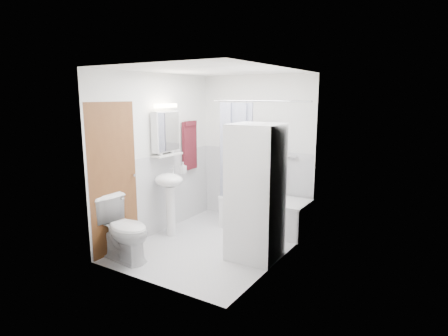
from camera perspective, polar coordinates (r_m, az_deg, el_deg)
The scene contains 20 objects.
floor at distance 5.42m, azimuth -1.61°, elevation -11.54°, with size 2.60×2.60×0.00m, color silver.
room_walls at distance 5.04m, azimuth -1.70°, elevation 4.27°, with size 2.60×2.60×2.60m.
wainscot at distance 5.46m, azimuth 0.04°, elevation -4.70°, with size 1.98×2.58×2.58m.
door at distance 5.30m, azimuth -13.62°, elevation -1.05°, with size 0.05×2.00×2.00m.
bathtub at distance 5.91m, azimuth 6.28°, elevation -6.74°, with size 1.34×0.64×0.52m.
tub_spout at distance 5.99m, azimuth 9.47°, elevation -1.12°, with size 0.04×0.04×0.12m, color silver.
curtain_rod at distance 5.40m, azimuth 5.47°, elevation 10.13°, with size 0.02×0.02×1.52m, color silver.
shower_curtain at distance 5.64m, azimuth 1.80°, elevation 2.57°, with size 0.55×0.02×1.45m.
sink at distance 5.60m, azimuth -8.32°, elevation -3.31°, with size 0.44×0.37×1.04m.
medicine_cabinet at distance 5.65m, azimuth -8.87°, elevation 5.68°, with size 0.13×0.50×0.71m.
shelf at distance 5.69m, azimuth -8.65°, elevation 2.00°, with size 0.18×0.54×0.03m, color silver.
shower_caddy at distance 5.90m, azimuth 9.98°, elevation 1.80°, with size 0.22×0.06×0.02m, color silver.
towel at distance 6.19m, azimuth -5.26°, elevation 3.59°, with size 0.07×0.34×0.81m.
washer_dryer at distance 4.78m, azimuth 4.81°, elevation -3.69°, with size 0.66×0.65×1.74m.
toilet at distance 5.00m, azimuth -15.11°, elevation -8.99°, with size 0.46×0.82×0.80m, color white.
soap_pump at distance 5.73m, azimuth -6.24°, elevation -0.40°, with size 0.08×0.17×0.08m, color gray.
shelf_bottle at distance 5.57m, azimuth -9.66°, elevation 2.28°, with size 0.07×0.18×0.07m, color gray.
shelf_cup at distance 5.77m, azimuth -7.90°, elevation 2.78°, with size 0.10×0.09×0.10m, color gray.
shampoo_a at distance 5.99m, azimuth 7.67°, elevation 2.73°, with size 0.13×0.17×0.13m, color gray.
shampoo_b at distance 5.95m, azimuth 8.72°, elevation 2.40°, with size 0.08×0.21×0.08m, color #244793.
Camera 1 is at (2.75, -4.18, 2.08)m, focal length 30.00 mm.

